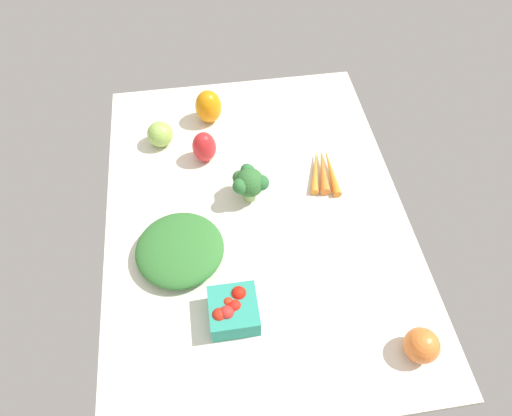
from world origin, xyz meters
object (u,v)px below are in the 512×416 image
object	(u,v)px
broccoli_head	(249,182)
heirloom_tomato_orange	(422,345)
heirloom_tomato_green	(160,134)
bell_pepper_orange	(208,107)
berry_basket	(233,310)
leafy_greens_clump	(180,249)
bell_pepper_red	(204,147)
carrot_bunch	(324,170)

from	to	relation	value
broccoli_head	heirloom_tomato_orange	bearing A→B (deg)	-147.35
heirloom_tomato_green	bell_pepper_orange	size ratio (longest dim) A/B	0.71
heirloom_tomato_green	broccoli_head	size ratio (longest dim) A/B	0.72
berry_basket	leafy_greens_clump	distance (cm)	20.22
bell_pepper_red	broccoli_head	bearing A→B (deg)	-145.98
broccoli_head	leafy_greens_clump	world-z (taller)	broccoli_head
heirloom_tomato_green	carrot_bunch	xyz separation A→B (cm)	(-17.79, -43.23, -2.42)
heirloom_tomato_green	berry_basket	bearing A→B (deg)	-165.58
heirloom_tomato_green	carrot_bunch	bearing A→B (deg)	-112.37
carrot_bunch	bell_pepper_red	xyz separation A→B (cm)	(10.06, 31.30, 3.46)
berry_basket	carrot_bunch	distance (cm)	47.40
broccoli_head	carrot_bunch	distance (cm)	22.29
heirloom_tomato_green	carrot_bunch	distance (cm)	46.81
carrot_bunch	heirloom_tomato_orange	bearing A→B (deg)	-170.85
heirloom_tomato_orange	carrot_bunch	xyz separation A→B (cm)	(50.74, 8.17, -2.45)
heirloom_tomato_green	heirloom_tomato_orange	distance (cm)	85.66
bell_pepper_orange	heirloom_tomato_green	bearing A→B (deg)	118.19
heirloom_tomato_green	bell_pepper_orange	world-z (taller)	bell_pepper_orange
berry_basket	leafy_greens_clump	xyz separation A→B (cm)	(17.20, 10.61, -0.61)
bell_pepper_orange	bell_pepper_red	world-z (taller)	bell_pepper_orange
bell_pepper_orange	heirloom_tomato_orange	world-z (taller)	bell_pepper_orange
berry_basket	heirloom_tomato_green	distance (cm)	56.99
bell_pepper_orange	heirloom_tomato_orange	xyz separation A→B (cm)	(-76.26, -36.98, -1.45)
leafy_greens_clump	carrot_bunch	world-z (taller)	leafy_greens_clump
heirloom_tomato_orange	carrot_bunch	distance (cm)	51.45
bell_pepper_orange	broccoli_head	bearing A→B (deg)	-165.87
broccoli_head	heirloom_tomato_orange	xyz separation A→B (cm)	(-45.69, -29.28, -2.64)
carrot_bunch	bell_pepper_red	distance (cm)	33.06
leafy_greens_clump	heirloom_tomato_orange	bearing A→B (deg)	-122.55
bell_pepper_orange	bell_pepper_red	size ratio (longest dim) A/B	1.09
carrot_bunch	berry_basket	bearing A→B (deg)	142.17
bell_pepper_red	carrot_bunch	bearing A→B (deg)	-107.81
bell_pepper_orange	bell_pepper_red	bearing A→B (deg)	170.81
heirloom_tomato_orange	carrot_bunch	world-z (taller)	heirloom_tomato_orange
heirloom_tomato_orange	berry_basket	bearing A→B (deg)	70.28
bell_pepper_orange	carrot_bunch	xyz separation A→B (cm)	(-25.52, -28.80, -3.89)
heirloom_tomato_green	carrot_bunch	size ratio (longest dim) A/B	0.43
heirloom_tomato_orange	leafy_greens_clump	distance (cm)	56.75
heirloom_tomato_green	bell_pepper_orange	xyz separation A→B (cm)	(7.73, -14.43, 1.48)
broccoli_head	heirloom_tomato_green	bearing A→B (deg)	44.09
berry_basket	heirloom_tomato_orange	bearing A→B (deg)	-109.72
bell_pepper_red	berry_basket	bearing A→B (deg)	-177.27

